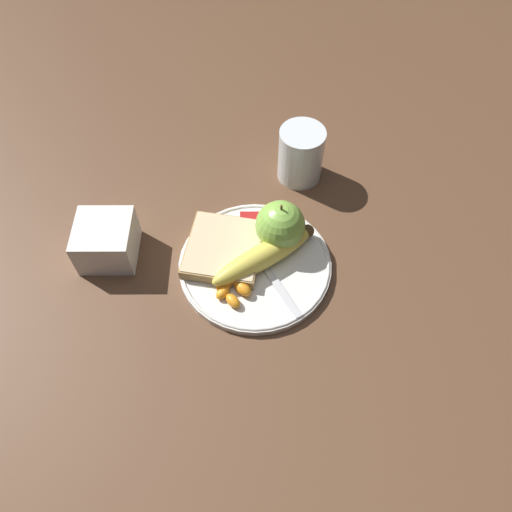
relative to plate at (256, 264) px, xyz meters
name	(u,v)px	position (x,y,z in m)	size (l,w,h in m)	color
ground_plane	(256,267)	(0.00, 0.00, -0.01)	(3.00, 3.00, 0.00)	brown
plate	(256,264)	(0.00, 0.00, 0.00)	(0.25, 0.25, 0.01)	silver
juice_glass	(302,156)	(0.20, -0.08, 0.04)	(0.08, 0.08, 0.10)	silver
apple	(281,225)	(0.05, -0.04, 0.04)	(0.08, 0.08, 0.09)	#84BC47
banana	(266,254)	(0.00, -0.02, 0.02)	(0.14, 0.18, 0.04)	#E0CC4C
bread_slice	(225,249)	(0.02, 0.05, 0.02)	(0.14, 0.14, 0.02)	#AB8751
fork	(263,261)	(0.00, -0.01, 0.01)	(0.18, 0.11, 0.00)	silver
jam_packet	(252,226)	(0.07, 0.01, 0.01)	(0.05, 0.04, 0.02)	silver
orange_segment_0	(244,288)	(-0.05, 0.02, 0.01)	(0.04, 0.04, 0.02)	orange
orange_segment_1	(224,292)	(-0.06, 0.05, 0.01)	(0.03, 0.03, 0.01)	orange
orange_segment_2	(225,286)	(-0.05, 0.05, 0.01)	(0.03, 0.03, 0.02)	orange
orange_segment_3	(239,267)	(-0.01, 0.03, 0.01)	(0.03, 0.03, 0.02)	orange
orange_segment_4	(248,277)	(-0.03, 0.01, 0.01)	(0.03, 0.03, 0.01)	orange
orange_segment_5	(234,301)	(-0.07, 0.03, 0.01)	(0.03, 0.03, 0.02)	orange
condiment_caddy	(107,241)	(0.03, 0.24, 0.03)	(0.09, 0.09, 0.07)	silver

